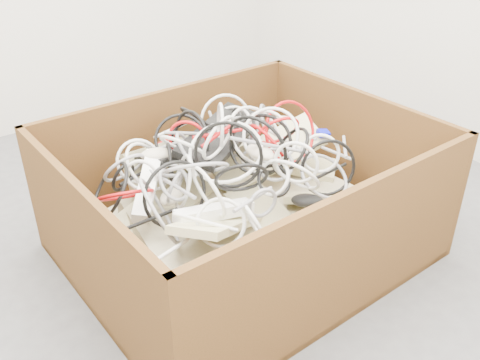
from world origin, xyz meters
TOP-DOWN VIEW (x-y plane):
  - ground at (0.00, 0.00)m, footprint 3.00×3.00m
  - cardboard_box at (0.11, -0.11)m, footprint 1.20×1.00m
  - keyboard_pile at (0.14, -0.06)m, footprint 1.09×0.89m
  - mice_scatter at (0.11, -0.13)m, footprint 0.79×0.63m
  - power_strip_left at (-0.20, -0.02)m, footprint 0.23×0.27m
  - power_strip_right at (-0.09, -0.25)m, footprint 0.27×0.08m
  - vga_plug at (0.54, -0.09)m, footprint 0.06×0.06m
  - cable_tangle at (0.07, -0.08)m, footprint 1.05×0.77m

SIDE VIEW (x-z plane):
  - ground at x=0.00m, z-range 0.00..0.00m
  - cardboard_box at x=0.11m, z-range -0.13..0.39m
  - keyboard_pile at x=0.14m, z-range 0.12..0.42m
  - power_strip_right at x=-0.09m, z-range 0.29..0.38m
  - mice_scatter at x=0.11m, z-range 0.25..0.46m
  - power_strip_left at x=-0.20m, z-range 0.31..0.43m
  - vga_plug at x=0.54m, z-range 0.36..0.38m
  - cable_tangle at x=0.07m, z-range 0.22..0.61m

